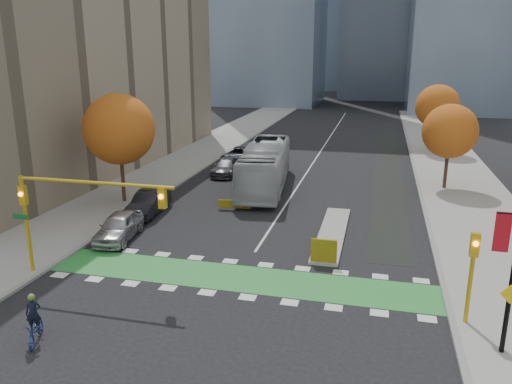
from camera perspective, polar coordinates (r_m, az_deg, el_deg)
The scene contains 23 objects.
ground at distance 24.40m, azimuth -3.04°, elevation -11.25°, with size 300.00×300.00×0.00m, color black.
sidewalk_west at distance 46.71m, azimuth -11.76°, elevation 1.78°, with size 7.00×120.00×0.15m, color gray.
sidewalk_east at distance 42.79m, azimuth 22.94°, elevation -0.43°, with size 7.00×120.00×0.15m, color gray.
curb_west at distance 45.32m, azimuth -7.76°, elevation 1.55°, with size 0.30×120.00×0.16m, color gray.
curb_east at distance 42.35m, azimuth 18.28°, elevation -0.12°, with size 0.30×120.00×0.16m, color gray.
bike_crossing at distance 25.68m, azimuth -2.05°, elevation -9.78°, with size 20.00×3.00×0.01m, color #2C8938.
centre_line at distance 62.09m, azimuth 7.84°, elevation 5.32°, with size 0.15×70.00×0.01m, color silver.
bike_lane_paint at distance 51.96m, azimuth 14.83°, elevation 2.91°, with size 2.50×50.00×0.01m, color black.
median_island at distance 31.81m, azimuth 8.69°, elevation -4.66°, with size 1.60×10.00×0.16m, color gray.
hazard_board at distance 27.10m, azimuth 7.75°, elevation -6.68°, with size 1.40×0.12×1.30m, color yellow.
building_west at distance 52.54m, azimuth -22.38°, elevation 16.17°, with size 16.00×44.00×25.00m, color gray.
tree_west at distance 38.01m, azimuth -15.37°, elevation 6.93°, with size 5.20×5.20×8.22m.
tree_east_near at distance 43.55m, azimuth 21.28°, elevation 6.48°, with size 4.40×4.40×7.08m.
tree_east_far at distance 59.35m, azimuth 20.04°, elevation 9.16°, with size 4.80×4.80×7.65m.
traffic_signal_west at distance 25.83m, azimuth -20.60°, elevation -1.09°, with size 8.53×0.56×5.20m.
traffic_signal_east at distance 22.25m, azimuth 23.49°, elevation -7.63°, with size 0.35×0.43×4.10m.
cyclist at distance 22.04m, azimuth -23.93°, elevation -13.82°, with size 1.26×1.90×2.07m.
bus at distance 41.61m, azimuth 1.04°, elevation 2.99°, with size 3.18×13.60×3.79m, color #ADB2B5.
parked_car_a at distance 31.55m, azimuth -15.41°, elevation -3.82°, with size 1.92×4.77×1.63m, color #A6A6AC.
parked_car_b at distance 35.93m, azimuth -12.17°, elevation -1.22°, with size 1.71×4.91×1.62m, color black.
parked_car_c at distance 46.54m, azimuth -3.44°, elevation 2.89°, with size 2.09×5.14×1.49m, color #444448.
parked_car_d at distance 51.80m, azimuth -1.96°, elevation 4.26°, with size 2.56×5.56×1.54m, color black.
parked_car_e at distance 56.30m, azimuth 0.45°, elevation 5.14°, with size 1.70×4.24×1.44m, color #A8A9AD.
Camera 1 is at (6.50, -20.76, 11.06)m, focal length 35.00 mm.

